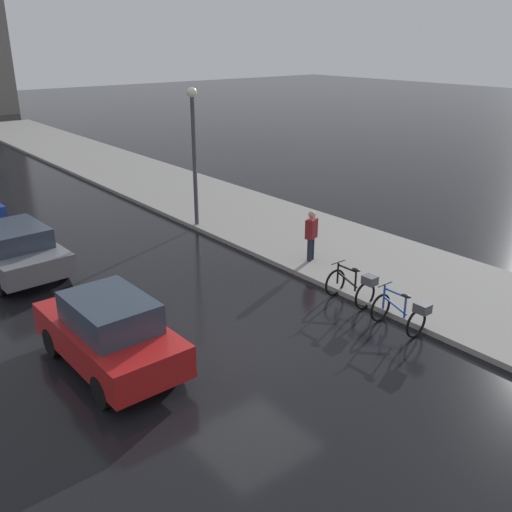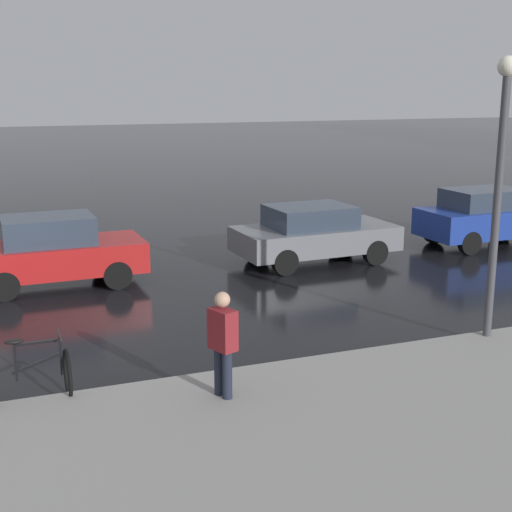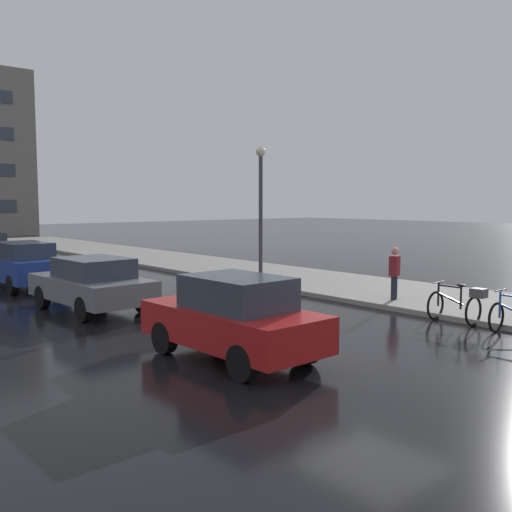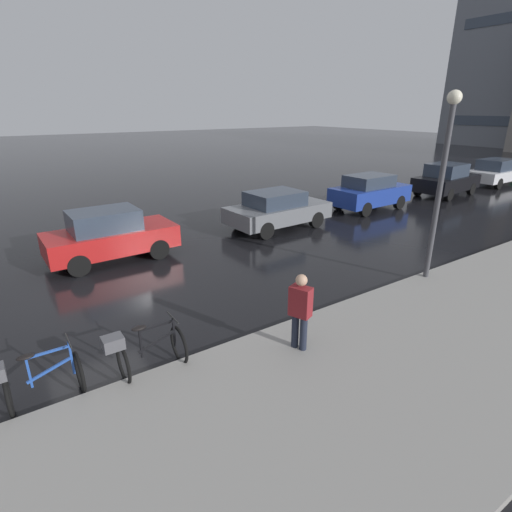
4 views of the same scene
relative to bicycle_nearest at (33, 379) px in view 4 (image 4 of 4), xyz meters
name	(u,v)px [view 4 (image 4 of 4)]	position (x,y,z in m)	size (l,w,h in m)	color
ground_plane	(91,303)	(-3.28, 1.55, -0.49)	(140.00, 140.00, 0.00)	black
bicycle_nearest	(33,379)	(0.00, 0.00, 0.00)	(0.71, 1.36, 1.01)	black
bicycle_second	(144,350)	(0.21, 1.72, 0.01)	(0.74, 1.35, 1.00)	black
car_red	(110,235)	(-5.98, 2.84, 0.32)	(1.79, 3.89, 1.61)	#AD1919
car_grey	(277,209)	(-5.91, 9.24, 0.27)	(2.08, 4.17, 1.48)	slate
car_blue	(370,192)	(-5.98, 14.66, 0.34)	(1.86, 3.91, 1.62)	navy
car_black	(446,180)	(-5.85, 20.57, 0.35)	(2.26, 4.22, 1.70)	black
car_white	(496,172)	(-5.93, 26.06, 0.30)	(1.93, 4.40, 1.56)	silver
pedestrian	(300,311)	(1.26, 4.40, 0.46)	(0.46, 0.37, 1.68)	#1E2333
streetlamp	(443,170)	(0.53, 9.54, 2.56)	(0.34, 0.34, 4.90)	#424247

